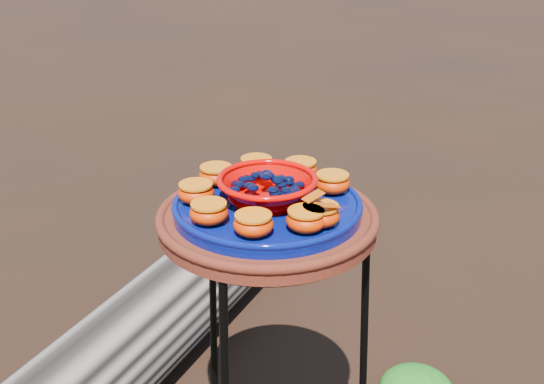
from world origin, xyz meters
TOP-DOWN VIEW (x-y plane):
  - plant_stand at (0.00, 0.00)m, footprint 0.44×0.44m
  - terracotta_saucer at (0.00, 0.00)m, footprint 0.41×0.41m
  - cobalt_plate at (0.00, 0.00)m, footprint 0.35×0.35m
  - red_bowl at (0.00, 0.00)m, footprint 0.18×0.18m
  - glass_gems at (0.00, 0.00)m, footprint 0.14×0.14m
  - orange_half_0 at (0.01, -0.13)m, footprint 0.07×0.07m
  - orange_half_1 at (0.13, -0.04)m, footprint 0.07×0.07m
  - orange_half_2 at (0.12, 0.05)m, footprint 0.07×0.07m
  - orange_half_3 at (0.06, 0.12)m, footprint 0.07×0.07m
  - orange_half_4 at (-0.03, 0.13)m, footprint 0.07×0.07m
  - orange_half_5 at (-0.10, 0.08)m, footprint 0.07×0.07m
  - orange_half_6 at (-0.13, -0.00)m, footprint 0.07×0.07m
  - orange_half_7 at (-0.10, -0.09)m, footprint 0.07×0.07m
  - orange_half_8 at (-0.02, -0.13)m, footprint 0.07×0.07m
  - butterfly at (0.01, -0.13)m, footprint 0.08×0.06m
  - driftwood_log at (0.12, 0.64)m, footprint 1.48×0.99m
  - foliage_back at (-0.16, 0.53)m, footprint 0.32×0.32m

SIDE VIEW (x-z plane):
  - foliage_back at x=-0.16m, z-range 0.00..0.16m
  - driftwood_log at x=0.12m, z-range 0.00..0.27m
  - plant_stand at x=0.00m, z-range 0.00..0.70m
  - terracotta_saucer at x=0.00m, z-range 0.70..0.73m
  - cobalt_plate at x=0.00m, z-range 0.73..0.76m
  - orange_half_0 at x=0.01m, z-range 0.76..0.79m
  - orange_half_1 at x=0.13m, z-range 0.76..0.79m
  - orange_half_2 at x=0.12m, z-range 0.76..0.79m
  - orange_half_3 at x=0.06m, z-range 0.76..0.79m
  - orange_half_4 at x=-0.03m, z-range 0.76..0.79m
  - orange_half_5 at x=-0.10m, z-range 0.76..0.79m
  - orange_half_6 at x=-0.13m, z-range 0.76..0.79m
  - orange_half_7 at x=-0.10m, z-range 0.76..0.79m
  - orange_half_8 at x=-0.02m, z-range 0.76..0.79m
  - red_bowl at x=0.00m, z-range 0.76..0.81m
  - butterfly at x=0.01m, z-range 0.79..0.81m
  - glass_gems at x=0.00m, z-range 0.81..0.83m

